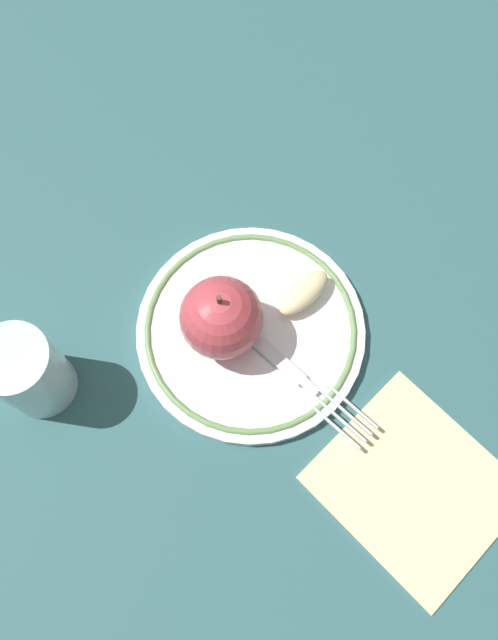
# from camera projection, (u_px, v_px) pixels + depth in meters

# --- Properties ---
(ground_plane) EXTENTS (2.00, 2.00, 0.00)m
(ground_plane) POSITION_uv_depth(u_px,v_px,m) (251.00, 333.00, 0.58)
(ground_plane) COLOR #305C60
(plate) EXTENTS (0.21, 0.21, 0.01)m
(plate) POSITION_uv_depth(u_px,v_px,m) (249.00, 330.00, 0.58)
(plate) COLOR white
(plate) RESTS_ON ground_plane
(apple_red_whole) EXTENTS (0.07, 0.07, 0.08)m
(apple_red_whole) POSITION_uv_depth(u_px,v_px,m) (221.00, 318.00, 0.54)
(apple_red_whole) COLOR #C0414A
(apple_red_whole) RESTS_ON plate
(apple_slice_front) EXTENTS (0.04, 0.06, 0.02)m
(apple_slice_front) POSITION_uv_depth(u_px,v_px,m) (303.00, 292.00, 0.57)
(apple_slice_front) COLOR beige
(apple_slice_front) RESTS_ON plate
(fork) EXTENTS (0.17, 0.06, 0.00)m
(fork) POSITION_uv_depth(u_px,v_px,m) (292.00, 371.00, 0.56)
(fork) COLOR silver
(fork) RESTS_ON plate
(drinking_glass) EXTENTS (0.06, 0.06, 0.09)m
(drinking_glass) POSITION_uv_depth(u_px,v_px,m) (28.00, 372.00, 0.53)
(drinking_glass) COLOR silver
(drinking_glass) RESTS_ON ground_plane
(napkin_folded) EXTENTS (0.18, 0.16, 0.01)m
(napkin_folded) POSITION_uv_depth(u_px,v_px,m) (414.00, 485.00, 0.53)
(napkin_folded) COLOR beige
(napkin_folded) RESTS_ON ground_plane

